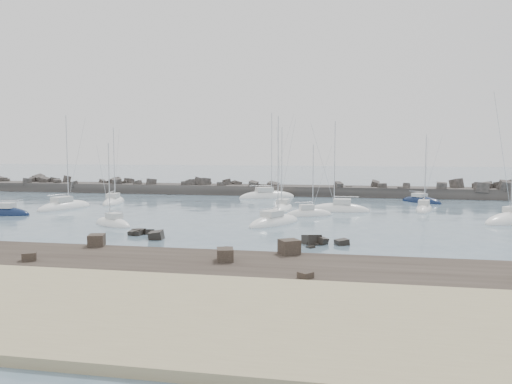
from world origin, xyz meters
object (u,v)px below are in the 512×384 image
sailboat_3 (65,208)px  sailboat_6 (283,209)px  sailboat_5 (113,224)px  sailboat_9 (339,210)px  sailboat_10 (424,210)px  sailboat_7 (274,223)px  sailboat_8 (421,201)px  sailboat_13 (309,215)px  sailboat_2 (4,214)px  sailboat_4 (267,197)px  sailboat_1 (114,202)px

sailboat_3 → sailboat_6: (31.99, 3.94, -0.01)m
sailboat_5 → sailboat_9: sailboat_9 is taller
sailboat_5 → sailboat_10: (37.41, 21.14, 0.00)m
sailboat_7 → sailboat_6: bearing=93.4°
sailboat_5 → sailboat_7: (18.25, 4.38, 0.00)m
sailboat_8 → sailboat_5: bearing=-139.8°
sailboat_7 → sailboat_8: bearing=54.3°
sailboat_7 → sailboat_13: bearing=67.4°
sailboat_3 → sailboat_10: size_ratio=1.30×
sailboat_7 → sailboat_10: bearing=41.2°
sailboat_2 → sailboat_6: bearing=18.1°
sailboat_2 → sailboat_3: bearing=62.6°
sailboat_10 → sailboat_5: bearing=-150.5°
sailboat_3 → sailboat_4: size_ratio=0.91×
sailboat_1 → sailboat_5: (10.68, -21.53, -0.01)m
sailboat_3 → sailboat_13: size_ratio=1.45×
sailboat_4 → sailboat_8: size_ratio=1.36×
sailboat_1 → sailboat_6: sailboat_1 is taller
sailboat_1 → sailboat_4: (22.90, 13.70, 0.01)m
sailboat_1 → sailboat_7: bearing=-30.7°
sailboat_3 → sailboat_6: sailboat_3 is taller
sailboat_1 → sailboat_9: 36.30m
sailboat_1 → sailboat_5: 24.03m
sailboat_4 → sailboat_5: 37.29m
sailboat_5 → sailboat_9: 31.25m
sailboat_8 → sailboat_13: bearing=-130.1°
sailboat_1 → sailboat_13: size_ratio=1.29×
sailboat_9 → sailboat_3: bearing=-173.5°
sailboat_6 → sailboat_8: bearing=35.6°
sailboat_4 → sailboat_7: sailboat_4 is taller
sailboat_2 → sailboat_4: 42.64m
sailboat_4 → sailboat_8: sailboat_4 is taller
sailboat_10 → sailboat_2: bearing=-164.6°
sailboat_5 → sailboat_6: sailboat_6 is taller
sailboat_13 → sailboat_4: bearing=112.6°
sailboat_3 → sailboat_4: sailboat_4 is taller
sailboat_3 → sailboat_5: size_ratio=1.43×
sailboat_6 → sailboat_4: bearing=106.5°
sailboat_2 → sailboat_5: 19.44m
sailboat_1 → sailboat_8: size_ratio=1.10×
sailboat_8 → sailboat_13: (-16.89, -20.04, 0.01)m
sailboat_5 → sailboat_8: 50.46m
sailboat_7 → sailboat_8: size_ratio=1.13×
sailboat_8 → sailboat_9: size_ratio=0.88×
sailboat_3 → sailboat_9: bearing=6.5°
sailboat_3 → sailboat_10: (51.93, 7.58, -0.01)m
sailboat_5 → sailboat_9: bearing=35.4°
sailboat_1 → sailboat_10: size_ratio=1.16×
sailboat_3 → sailboat_1: bearing=64.2°
sailboat_1 → sailboat_13: (32.32, -8.99, -0.00)m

